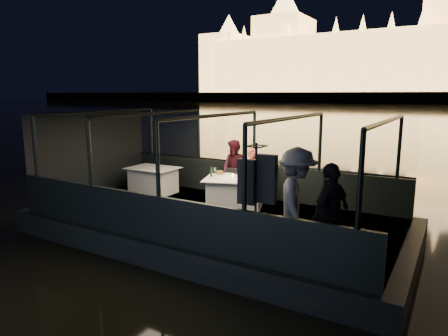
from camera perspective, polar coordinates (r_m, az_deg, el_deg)
The scene contains 27 objects.
river_water at distance 87.77m, azimuth 27.64°, elevation 7.20°, with size 500.00×500.00×0.00m, color black.
boat_hull at distance 9.51m, azimuth -1.24°, elevation -9.61°, with size 8.60×4.40×1.00m, color black.
boat_deck at distance 9.35m, azimuth -1.25°, elevation -6.85°, with size 8.00×4.00×0.04m, color black.
gunwale_port at distance 10.93m, azimuth 4.26°, elevation -1.77°, with size 8.00×0.08×0.90m, color black.
gunwale_starboard at distance 7.66m, azimuth -9.22°, elevation -7.25°, with size 8.00×0.08×0.90m, color black.
cabin_glass_port at distance 10.74m, azimuth 4.35°, elevation 4.23°, with size 8.00×0.02×1.40m, color #99B2B2, non-canonical shape.
cabin_glass_starboard at distance 7.40m, azimuth -9.48°, elevation 1.26°, with size 8.00×0.02×1.40m, color #99B2B2, non-canonical shape.
cabin_roof_glass at distance 8.94m, azimuth -1.31°, elevation 7.50°, with size 8.00×4.00×0.02m, color #99B2B2, non-canonical shape.
end_wall_fore at distance 11.66m, azimuth -18.25°, elevation 2.00°, with size 0.02×4.00×2.30m, color black, non-canonical shape.
end_wall_aft at distance 7.79m, azimuth 24.63°, elevation -2.47°, with size 0.02×4.00×2.30m, color black, non-canonical shape.
canopy_ribs at distance 9.07m, azimuth -1.28°, elevation 0.22°, with size 8.00×4.00×2.30m, color black, non-canonical shape.
dining_table_central at distance 9.71m, azimuth 1.53°, elevation -3.71°, with size 1.45×1.05×0.77m, color white.
dining_table_aft at distance 11.49m, azimuth -10.07°, elevation -1.63°, with size 1.38×1.00×0.73m, color white.
chair_port_left at distance 10.40m, azimuth 0.81°, elevation -2.37°, with size 0.39×0.39×0.84m, color black.
chair_port_right at distance 10.33m, azimuth 4.90°, elevation -2.51°, with size 0.46×0.46×0.98m, color black.
coat_stand at distance 6.83m, azimuth 4.54°, elevation -5.40°, with size 0.55×0.44×1.98m, color black, non-canonical shape.
person_woman_coral at distance 10.39m, azimuth 4.05°, elevation -0.73°, with size 0.51×0.34×1.40m, color #D75F4E.
person_man_maroon at distance 10.73m, azimuth 1.53°, elevation -0.34°, with size 0.75×0.59×1.57m, color #42121D.
passenger_stripe at distance 6.97m, azimuth 10.25°, elevation -5.65°, with size 1.23×0.69×1.90m, color silver.
passenger_dark at distance 6.77m, azimuth 14.97°, elevation -6.33°, with size 1.00×0.42×1.70m, color black.
wine_bottle at distance 9.81m, azimuth -1.83°, elevation -0.40°, with size 0.06×0.06×0.26m, color #14391B.
bread_basket at distance 10.15m, azimuth -0.66°, elevation -0.65°, with size 0.20×0.20×0.08m, color brown.
amber_candle at distance 9.75m, azimuth 1.25°, elevation -1.11°, with size 0.05×0.05×0.08m, color #FF8F3F.
plate_near at distance 9.50m, azimuth 2.83°, elevation -1.63°, with size 0.23×0.23×0.01m, color silver.
plate_far at distance 10.15m, azimuth 0.48°, elevation -0.84°, with size 0.24×0.24×0.02m, color white.
wine_glass_white at distance 9.89m, azimuth -1.33°, elevation -0.62°, with size 0.07×0.07×0.21m, color silver, non-canonical shape.
wine_glass_red at distance 9.79m, azimuth 3.08°, elevation -0.76°, with size 0.06×0.06×0.19m, color white, non-canonical shape.
Camera 1 is at (4.70, -7.59, 3.27)m, focal length 32.00 mm.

